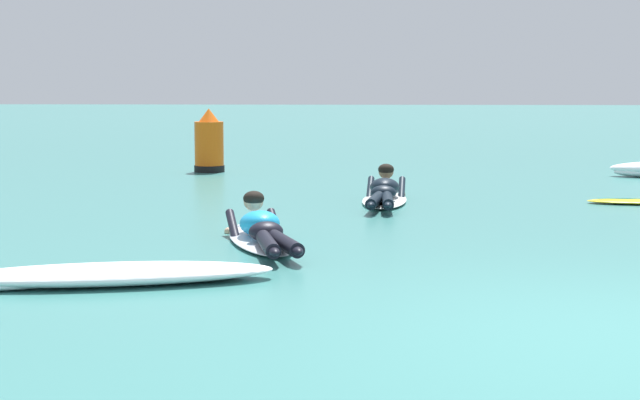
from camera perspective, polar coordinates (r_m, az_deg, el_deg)
name	(u,v)px	position (r m, az deg, el deg)	size (l,w,h in m)	color
ground_plane	(486,184)	(16.92, 9.06, 0.89)	(120.00, 120.00, 0.00)	#387A75
surfer_near	(262,232)	(10.39, -3.18, -1.73)	(1.12, 2.54, 0.53)	silver
surfer_far	(384,193)	(13.97, 3.53, 0.37)	(0.67, 2.64, 0.55)	white
whitewater_mid_left	(111,275)	(8.56, -11.34, -4.02)	(2.71, 1.28, 0.16)	white
channel_marker_buoy	(209,146)	(18.98, -6.08, 2.95)	(0.55, 0.55, 1.15)	#EA5B0F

